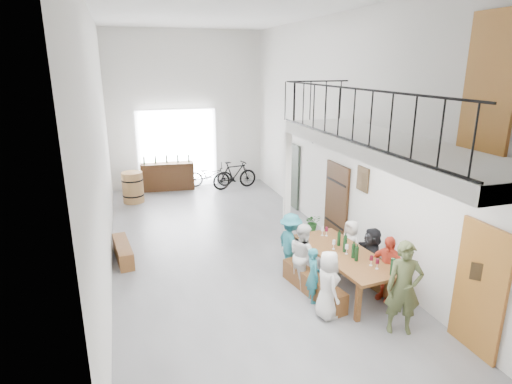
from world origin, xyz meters
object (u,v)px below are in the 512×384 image
object	(u,v)px
bench_inner	(313,285)
serving_counter	(168,176)
side_bench	(123,251)
oak_barrel	(133,187)
tasting_table	(344,257)
host_standing	(404,288)
bicycle_near	(210,175)

from	to	relation	value
bench_inner	serving_counter	distance (m)	8.48
side_bench	serving_counter	size ratio (longest dim) A/B	0.77
bench_inner	oak_barrel	xyz separation A→B (m)	(-3.10, 7.13, 0.30)
side_bench	oak_barrel	xyz separation A→B (m)	(0.41, 4.36, 0.30)
bench_inner	tasting_table	bearing A→B (deg)	-7.76
host_standing	serving_counter	bearing A→B (deg)	128.19
side_bench	bicycle_near	distance (m)	6.31
host_standing	tasting_table	bearing A→B (deg)	120.82
tasting_table	bench_inner	xyz separation A→B (m)	(-0.67, -0.03, -0.50)
side_bench	bicycle_near	bearing A→B (deg)	59.68
tasting_table	serving_counter	world-z (taller)	serving_counter
tasting_table	bicycle_near	world-z (taller)	bicycle_near
host_standing	bicycle_near	bearing A→B (deg)	119.68
serving_counter	bicycle_near	distance (m)	1.53
tasting_table	host_standing	bearing A→B (deg)	-87.82
host_standing	bench_inner	bearing A→B (deg)	142.76
side_bench	oak_barrel	bearing A→B (deg)	84.57
tasting_table	serving_counter	xyz separation A→B (m)	(-2.52, 8.24, -0.22)
bicycle_near	oak_barrel	bearing A→B (deg)	123.52
side_bench	bench_inner	bearing A→B (deg)	-38.25
oak_barrel	serving_counter	distance (m)	1.69
tasting_table	bench_inner	world-z (taller)	tasting_table
tasting_table	host_standing	size ratio (longest dim) A/B	1.56
bench_inner	side_bench	xyz separation A→B (m)	(-3.51, 2.77, -0.01)
serving_counter	oak_barrel	bearing A→B (deg)	-131.78
tasting_table	bench_inner	distance (m)	0.83
oak_barrel	tasting_table	bearing A→B (deg)	-62.04
tasting_table	bicycle_near	xyz separation A→B (m)	(-1.00, 8.19, -0.28)
serving_counter	host_standing	xyz separation A→B (m)	(2.75, -9.81, 0.32)
oak_barrel	bicycle_near	size ratio (longest dim) A/B	0.62
serving_counter	host_standing	world-z (taller)	host_standing
host_standing	side_bench	bearing A→B (deg)	158.19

